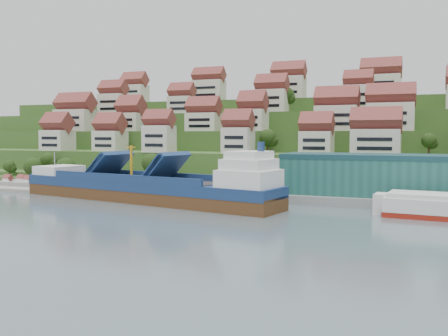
% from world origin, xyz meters
% --- Properties ---
extents(ground, '(300.00, 300.00, 0.00)m').
position_xyz_m(ground, '(0.00, 0.00, 0.00)').
color(ground, slate).
rests_on(ground, ground).
extents(quay, '(180.00, 14.00, 2.20)m').
position_xyz_m(quay, '(20.00, 15.00, 1.10)').
color(quay, gray).
rests_on(quay, ground).
extents(pebble_beach, '(45.00, 20.00, 1.00)m').
position_xyz_m(pebble_beach, '(-58.00, 12.00, 0.50)').
color(pebble_beach, gray).
rests_on(pebble_beach, ground).
extents(hillside, '(260.00, 128.00, 31.00)m').
position_xyz_m(hillside, '(0.00, 103.55, 10.66)').
color(hillside, '#2D4C1E').
rests_on(hillside, ground).
extents(hillside_village, '(158.20, 64.42, 28.90)m').
position_xyz_m(hillside_village, '(0.56, 61.44, 24.58)').
color(hillside_village, beige).
rests_on(hillside_village, ground).
extents(hillside_trees, '(142.73, 62.53, 31.86)m').
position_xyz_m(hillside_trees, '(-14.25, 41.63, 15.40)').
color(hillside_trees, '#243E14').
rests_on(hillside_trees, ground).
extents(warehouse, '(60.00, 15.00, 10.00)m').
position_xyz_m(warehouse, '(52.00, 17.00, 7.20)').
color(warehouse, '#225E56').
rests_on(warehouse, quay).
extents(flagpole, '(1.28, 0.16, 8.00)m').
position_xyz_m(flagpole, '(18.11, 10.00, 6.88)').
color(flagpole, gray).
rests_on(flagpole, quay).
extents(beach_huts, '(14.40, 3.70, 2.20)m').
position_xyz_m(beach_huts, '(-60.00, 10.75, 2.10)').
color(beach_huts, white).
rests_on(beach_huts, pebble_beach).
extents(cargo_ship, '(77.05, 26.43, 16.88)m').
position_xyz_m(cargo_ship, '(-9.19, -0.19, 3.23)').
color(cargo_ship, '#513118').
rests_on(cargo_ship, ground).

